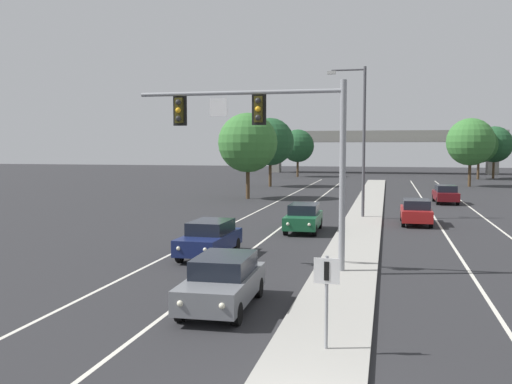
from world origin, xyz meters
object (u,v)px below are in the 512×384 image
at_px(street_lamp_median, 361,133).
at_px(car_oncoming_green, 304,217).
at_px(overhead_signal_mast, 274,133).
at_px(median_sign_post, 327,288).
at_px(tree_far_left_b, 298,146).
at_px(car_receding_red, 416,211).
at_px(tree_far_left_a, 270,142).
at_px(car_oncoming_grey, 223,281).
at_px(tree_far_right_c, 479,145).
at_px(car_oncoming_navy, 210,238).
at_px(tree_far_right_b, 471,142).
at_px(tree_far_left_c, 248,143).
at_px(tree_far_right_a, 494,144).
at_px(car_receding_darkred, 446,194).

relative_size(street_lamp_median, car_oncoming_green, 2.22).
xyz_separation_m(overhead_signal_mast, street_lamp_median, (2.49, 17.23, 0.42)).
relative_size(median_sign_post, tree_far_left_b, 0.29).
bearing_deg(car_receding_red, car_oncoming_green, -144.58).
xyz_separation_m(median_sign_post, tree_far_left_a, (-12.56, 54.63, 3.83)).
xyz_separation_m(car_oncoming_grey, tree_far_right_c, (17.79, 73.23, 4.29)).
distance_m(overhead_signal_mast, car_oncoming_navy, 6.10).
bearing_deg(tree_far_right_c, street_lamp_median, -106.32).
relative_size(overhead_signal_mast, tree_far_left_b, 1.08).
distance_m(median_sign_post, tree_far_right_c, 77.85).
bearing_deg(median_sign_post, car_oncoming_green, 99.81).
distance_m(tree_far_left_b, tree_far_right_b, 29.53).
xyz_separation_m(median_sign_post, tree_far_left_c, (-11.35, 38.42, 3.62)).
bearing_deg(tree_far_left_b, tree_far_right_b, -36.34).
relative_size(car_oncoming_navy, tree_far_left_a, 0.54).
relative_size(car_oncoming_grey, tree_far_left_c, 0.56).
bearing_deg(overhead_signal_mast, tree_far_right_a, 74.29).
bearing_deg(car_receding_darkred, tree_far_left_c, 178.48).
bearing_deg(tree_far_left_a, overhead_signal_mast, -78.24).
bearing_deg(tree_far_left_b, median_sign_post, -80.65).
relative_size(street_lamp_median, tree_far_right_b, 1.21).
height_order(street_lamp_median, tree_far_right_a, street_lamp_median).
bearing_deg(car_receding_darkred, tree_far_right_a, 75.45).
height_order(overhead_signal_mast, car_oncoming_grey, overhead_signal_mast).
distance_m(car_oncoming_grey, car_oncoming_navy, 8.20).
bearing_deg(street_lamp_median, tree_far_left_a, 112.74).
relative_size(street_lamp_median, tree_far_left_a, 1.21).
relative_size(car_oncoming_navy, car_oncoming_green, 1.00).
xyz_separation_m(car_oncoming_navy, car_receding_red, (9.41, 12.85, 0.00)).
bearing_deg(car_oncoming_green, tree_far_right_c, 72.86).
relative_size(car_oncoming_green, tree_far_right_a, 0.57).
height_order(car_receding_red, tree_far_left_b, tree_far_left_b).
xyz_separation_m(street_lamp_median, car_oncoming_navy, (-5.83, -14.92, -4.97)).
bearing_deg(median_sign_post, car_oncoming_navy, 120.11).
bearing_deg(car_oncoming_navy, tree_far_left_b, 95.53).
relative_size(tree_far_left_b, tree_far_right_c, 0.97).
height_order(car_oncoming_navy, tree_far_right_b, tree_far_right_b).
distance_m(car_oncoming_green, car_receding_darkred, 21.05).
relative_size(overhead_signal_mast, tree_far_left_a, 0.99).
bearing_deg(median_sign_post, car_receding_darkred, 80.74).
distance_m(street_lamp_median, tree_far_right_a, 56.37).
bearing_deg(car_oncoming_grey, median_sign_post, -42.85).
xyz_separation_m(median_sign_post, car_oncoming_grey, (-3.45, 3.20, -0.77)).
height_order(car_oncoming_navy, tree_far_left_b, tree_far_left_b).
height_order(car_oncoming_grey, tree_far_left_b, tree_far_left_b).
distance_m(car_oncoming_grey, tree_far_right_b, 58.90).
bearing_deg(tree_far_right_b, car_receding_red, -102.26).
xyz_separation_m(median_sign_post, car_oncoming_green, (-3.32, 19.17, -0.77)).
height_order(tree_far_left_b, tree_far_right_a, tree_far_right_a).
xyz_separation_m(car_receding_red, car_receding_darkred, (3.09, 14.22, 0.00)).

